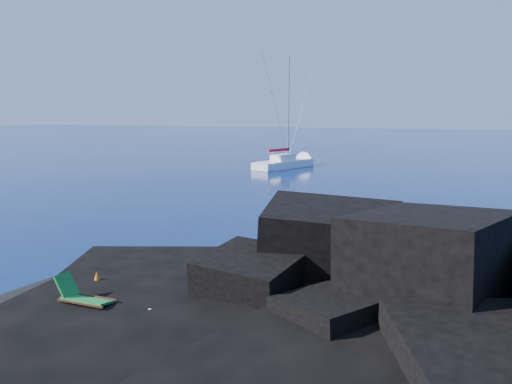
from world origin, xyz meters
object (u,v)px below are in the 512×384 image
(sailboat, at_px, (286,168))
(marker_cone, at_px, (97,279))
(sunbather, at_px, (134,312))
(deck_chair, at_px, (87,293))

(sailboat, xyz_separation_m, marker_cone, (7.63, -41.96, 0.64))
(sunbather, bearing_deg, sailboat, 85.09)
(deck_chair, bearing_deg, sailboat, 100.88)
(sunbather, bearing_deg, deck_chair, 167.63)
(sailboat, distance_m, marker_cone, 42.65)
(sailboat, bearing_deg, marker_cone, -62.32)
(marker_cone, bearing_deg, sailboat, 100.31)
(deck_chair, xyz_separation_m, marker_cone, (-1.17, 1.83, -0.32))
(sailboat, bearing_deg, sunbather, -59.22)
(sailboat, relative_size, marker_cone, 22.55)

